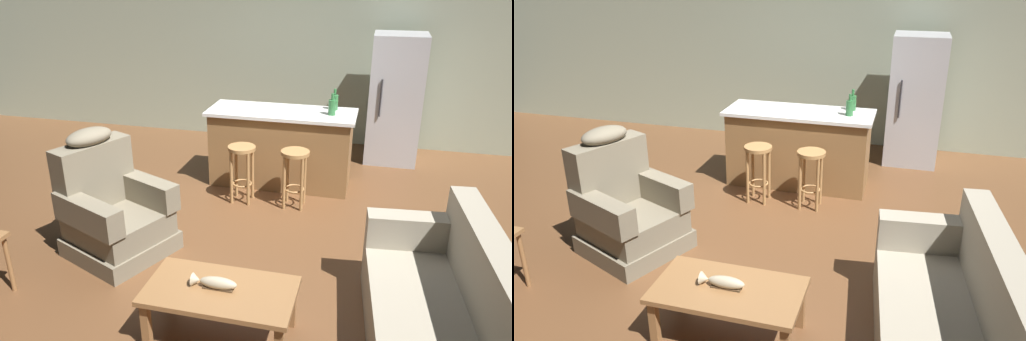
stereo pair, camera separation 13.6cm
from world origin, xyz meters
The scene contains 12 objects.
ground_plane centered at (0.00, 0.00, 0.00)m, with size 12.00×12.00×0.00m.
back_wall centered at (0.00, 3.12, 1.30)m, with size 12.00×0.05×2.60m.
coffee_table centered at (0.15, -1.57, 0.36)m, with size 1.10×0.60×0.42m.
fish_figurine centered at (0.10, -1.56, 0.46)m, with size 0.34×0.10×0.10m.
couch centered at (1.71, -1.43, 0.34)m, with size 1.03×1.98×0.94m.
recliner_near_lamp centered at (-1.23, -0.64, 0.42)m, with size 1.10×1.10×1.20m.
kitchen_island centered at (0.00, 1.35, 0.48)m, with size 1.80×0.70×0.95m.
bar_stool_left centered at (-0.33, 0.72, 0.47)m, with size 0.32×0.32×0.68m.
bar_stool_right centered at (0.29, 0.72, 0.47)m, with size 0.32×0.32×0.68m.
refrigerator centered at (1.35, 2.55, 0.88)m, with size 0.70×0.69×1.76m.
bottle_tall_green centered at (0.61, 1.56, 1.05)m, with size 0.09×0.09×0.26m.
bottle_short_amber centered at (0.61, 1.32, 1.05)m, with size 0.09×0.09×0.26m.
Camera 1 is at (1.14, -4.42, 2.60)m, focal length 35.00 mm.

